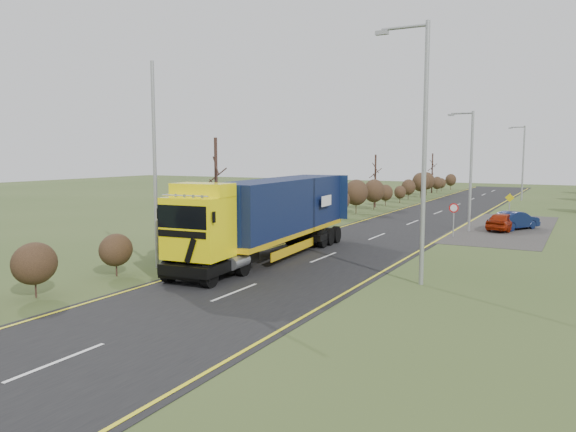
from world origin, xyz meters
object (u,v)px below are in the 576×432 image
at_px(car_red_hatchback, 503,221).
at_px(streetlight_near, 421,141).
at_px(speed_sign, 454,214).
at_px(lorry, 271,213).
at_px(car_blue_sedan, 515,220).

relative_size(car_red_hatchback, streetlight_near, 0.36).
distance_m(streetlight_near, speed_sign, 14.26).
height_order(lorry, car_blue_sedan, lorry).
height_order(streetlight_near, speed_sign, streetlight_near).
xyz_separation_m(car_red_hatchback, speed_sign, (-2.36, -4.49, 0.83)).
height_order(car_blue_sedan, streetlight_near, streetlight_near).
relative_size(car_blue_sedan, streetlight_near, 0.37).
distance_m(car_blue_sedan, speed_sign, 6.31).
relative_size(lorry, streetlight_near, 1.42).
distance_m(lorry, car_blue_sedan, 19.52).
relative_size(car_red_hatchback, speed_sign, 1.74).
bearing_deg(speed_sign, car_blue_sedan, 61.32).
height_order(lorry, speed_sign, lorry).
distance_m(lorry, speed_sign, 13.22).
bearing_deg(streetlight_near, car_blue_sedan, 85.35).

